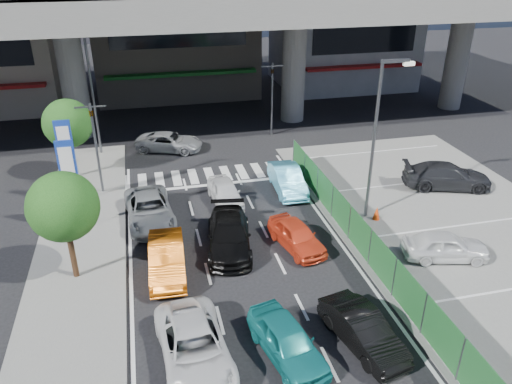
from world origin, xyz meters
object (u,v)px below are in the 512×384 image
object	(u,v)px
traffic_light_right	(272,81)
traffic_cone	(377,213)
sedan_white_mid_left	(194,347)
wagon_silver_front_left	(149,210)
signboard_near	(69,174)
parked_sedan_white	(446,246)
taxi_orange_left	(167,258)
traffic_light_left	(93,126)
taxi_teal_mid	(287,341)
crossing_wagon_silver	(169,142)
kei_truck_front_right	(287,179)
street_lamp_left	(94,83)
hatch_black_mid_right	(363,330)
parked_sedan_dgrey	(447,176)
street_lamp_right	(379,128)
sedan_black_mid	(229,235)
signboard_far	(66,151)
sedan_white_front_mid	(225,192)
tree_far	(68,124)
taxi_orange_right	(297,236)
tree_near	(63,207)

from	to	relation	value
traffic_light_right	traffic_cone	xyz separation A→B (m)	(1.88, -13.43, -3.52)
sedan_white_mid_left	wagon_silver_front_left	size ratio (longest dim) A/B	0.98
signboard_near	sedan_white_mid_left	world-z (taller)	signboard_near
traffic_light_right	parked_sedan_white	xyz separation A→B (m)	(3.26, -17.34, -3.24)
taxi_orange_left	traffic_light_left	bearing A→B (deg)	112.14
taxi_teal_mid	wagon_silver_front_left	bearing A→B (deg)	98.76
crossing_wagon_silver	parked_sedan_white	bearing A→B (deg)	-125.83
kei_truck_front_right	taxi_teal_mid	bearing A→B (deg)	-104.31
street_lamp_left	sedan_white_mid_left	world-z (taller)	street_lamp_left
taxi_teal_mid	hatch_black_mid_right	size ratio (longest dim) A/B	1.00
parked_sedan_dgrey	street_lamp_right	bearing A→B (deg)	127.61
signboard_near	street_lamp_right	bearing A→B (deg)	-7.90
sedan_black_mid	crossing_wagon_silver	xyz separation A→B (m)	(-1.67, 12.81, -0.08)
signboard_far	sedan_black_mid	world-z (taller)	signboard_far
street_lamp_left	crossing_wagon_silver	bearing A→B (deg)	-5.43
wagon_silver_front_left	traffic_cone	xyz separation A→B (m)	(11.14, -2.54, -0.26)
sedan_white_front_mid	sedan_white_mid_left	bearing A→B (deg)	-109.30
traffic_light_left	signboard_near	distance (m)	4.22
traffic_light_right	sedan_black_mid	xyz separation A→B (m)	(-5.83, -14.22, -3.25)
tree_far	taxi_orange_right	distance (m)	15.01
street_lamp_left	sedan_white_front_mid	world-z (taller)	street_lamp_left
taxi_teal_mid	sedan_black_mid	world-z (taller)	sedan_black_mid
sedan_white_mid_left	parked_sedan_dgrey	distance (m)	18.53
signboard_near	hatch_black_mid_right	bearing A→B (deg)	-45.39
street_lamp_left	sedan_white_front_mid	bearing A→B (deg)	-52.80
traffic_light_left	sedan_white_front_mid	distance (m)	7.79
street_lamp_left	tree_far	size ratio (longest dim) A/B	1.67
taxi_teal_mid	crossing_wagon_silver	bearing A→B (deg)	84.03
wagon_silver_front_left	kei_truck_front_right	bearing A→B (deg)	8.82
signboard_far	sedan_white_mid_left	size ratio (longest dim) A/B	1.00
sedan_white_front_mid	parked_sedan_dgrey	size ratio (longest dim) A/B	0.74
traffic_cone	wagon_silver_front_left	bearing A→B (deg)	167.14
street_lamp_left	signboard_far	xyz separation A→B (m)	(-1.27, -7.01, -1.71)
wagon_silver_front_left	taxi_orange_right	bearing A→B (deg)	-35.87
tree_far	crossing_wagon_silver	bearing A→B (deg)	28.08
street_lamp_left	kei_truck_front_right	bearing A→B (deg)	-38.24
taxi_teal_mid	taxi_orange_left	size ratio (longest dim) A/B	0.91
taxi_teal_mid	kei_truck_front_right	world-z (taller)	kei_truck_front_right
sedan_black_mid	traffic_cone	distance (m)	7.76
taxi_orange_left	street_lamp_left	bearing A→B (deg)	104.91
sedan_white_mid_left	parked_sedan_white	xyz separation A→B (m)	(11.52, 3.50, 0.04)
signboard_near	taxi_orange_left	world-z (taller)	signboard_near
tree_far	street_lamp_right	bearing A→B (deg)	-29.58
tree_near	taxi_teal_mid	xyz separation A→B (m)	(7.32, -6.27, -2.74)
signboard_near	kei_truck_front_right	world-z (taller)	signboard_near
sedan_white_mid_left	taxi_orange_left	xyz separation A→B (m)	(-0.48, 5.37, 0.04)
tree_near	wagon_silver_front_left	world-z (taller)	tree_near
taxi_orange_right	parked_sedan_dgrey	bearing A→B (deg)	8.01
wagon_silver_front_left	kei_truck_front_right	distance (m)	7.92
taxi_orange_left	sedan_black_mid	distance (m)	3.17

